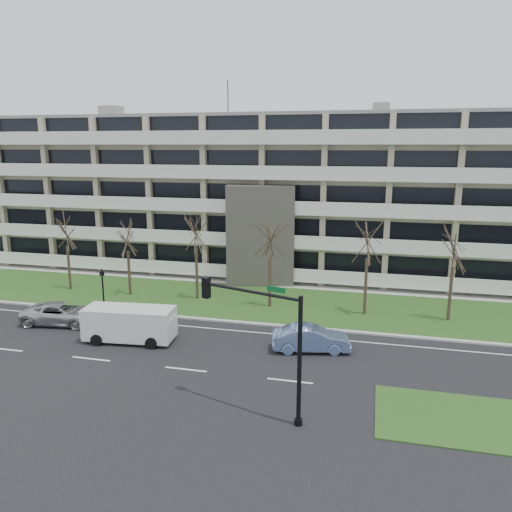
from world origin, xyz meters
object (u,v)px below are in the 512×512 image
(silver_pickup, at_px, (62,313))
(traffic_signal, at_px, (265,332))
(white_van, at_px, (130,321))
(pedestrian_signal, at_px, (103,284))
(blue_sedan, at_px, (311,339))

(silver_pickup, bearing_deg, traffic_signal, -124.15)
(white_van, bearing_deg, traffic_signal, -38.54)
(traffic_signal, distance_m, pedestrian_signal, 19.71)
(silver_pickup, distance_m, blue_sedan, 17.87)
(blue_sedan, bearing_deg, pedestrian_signal, 64.01)
(silver_pickup, distance_m, traffic_signal, 19.06)
(silver_pickup, height_order, pedestrian_signal, pedestrian_signal)
(silver_pickup, xyz_separation_m, pedestrian_signal, (1.26, 3.52, 1.28))
(blue_sedan, height_order, pedestrian_signal, pedestrian_signal)
(blue_sedan, distance_m, white_van, 11.62)
(silver_pickup, bearing_deg, pedestrian_signal, -26.72)
(silver_pickup, relative_size, pedestrian_signal, 1.71)
(silver_pickup, xyz_separation_m, traffic_signal, (16.72, -8.53, 3.35))
(white_van, distance_m, traffic_signal, 12.71)
(silver_pickup, height_order, blue_sedan, blue_sedan)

